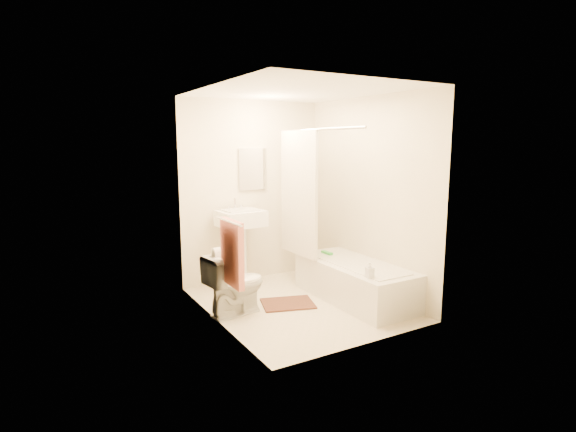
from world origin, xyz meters
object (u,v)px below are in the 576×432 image
toilet (235,285)px  bathtub (355,281)px  soap_bottle (370,270)px  sink (241,245)px  bath_mat (288,304)px

toilet → bathtub: size_ratio=0.42×
bathtub → soap_bottle: size_ratio=9.40×
sink → bathtub: bearing=-54.4°
toilet → soap_bottle: 1.45m
bath_mat → soap_bottle: soap_bottle is taller
sink → bathtub: (0.96, -1.15, -0.32)m
soap_bottle → bath_mat: bearing=124.2°
bathtub → bath_mat: size_ratio=2.69×
toilet → bathtub: bearing=-110.4°
bathtub → toilet: bearing=167.9°
toilet → sink: sink is taller
bathtub → bath_mat: 0.84m
toilet → bathtub: (1.41, -0.30, -0.11)m
toilet → soap_bottle: size_ratio=3.99×
sink → soap_bottle: sink is taller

